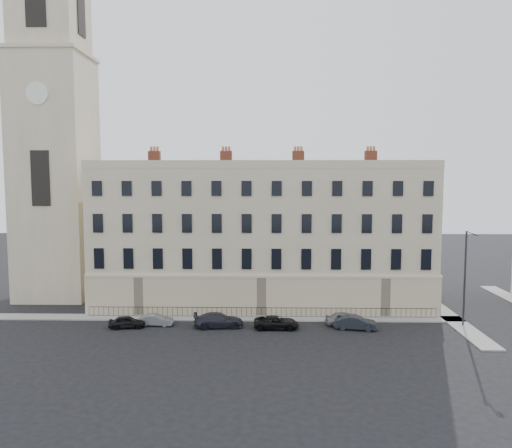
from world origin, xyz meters
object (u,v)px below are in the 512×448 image
at_px(streetlamp, 466,274).
at_px(car_c, 219,320).
at_px(car_b, 156,320).
at_px(car_d, 276,322).
at_px(car_a, 127,322).
at_px(car_f, 356,323).
at_px(car_e, 346,319).

bearing_deg(streetlamp, car_c, -170.60).
height_order(car_b, car_d, car_d).
height_order(car_a, streetlamp, streetlamp).
bearing_deg(car_f, car_a, 99.34).
height_order(car_a, car_c, car_c).
bearing_deg(car_e, car_c, 92.93).
distance_m(car_a, car_c, 8.59).
bearing_deg(streetlamp, car_d, -168.99).
bearing_deg(car_b, car_c, -91.05).
distance_m(car_a, car_f, 21.38).
relative_size(car_c, streetlamp, 0.51).
bearing_deg(streetlamp, car_b, -171.80).
relative_size(car_c, car_e, 1.23).
height_order(car_d, car_e, car_e).
relative_size(car_d, car_e, 1.11).
height_order(car_b, car_e, car_e).
bearing_deg(car_e, car_b, 90.37).
distance_m(car_b, streetlamp, 29.60).
height_order(car_b, car_f, car_f).
bearing_deg(car_c, car_a, 86.24).
xyz_separation_m(car_b, car_d, (11.48, -0.78, 0.05)).
bearing_deg(car_c, car_f, -98.30).
height_order(car_d, car_f, car_f).
distance_m(car_a, car_b, 2.68).
bearing_deg(car_c, car_e, -92.93).
relative_size(car_d, streetlamp, 0.46).
height_order(car_e, car_f, car_e).
relative_size(car_a, car_c, 0.72).
bearing_deg(car_b, car_e, -85.93).
xyz_separation_m(car_c, car_e, (12.05, 0.75, -0.03)).
relative_size(car_b, car_e, 0.86).
distance_m(car_d, car_f, 7.36).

